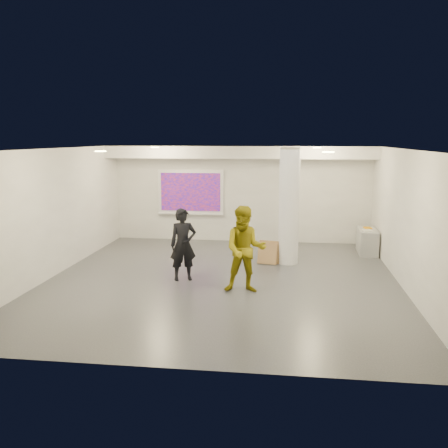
# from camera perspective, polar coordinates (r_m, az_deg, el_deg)

# --- Properties ---
(floor) EXTENTS (8.00, 9.00, 0.01)m
(floor) POSITION_cam_1_polar(r_m,az_deg,el_deg) (11.56, -0.26, -6.46)
(floor) COLOR #36393E
(floor) RESTS_ON ground
(ceiling) EXTENTS (8.00, 9.00, 0.01)m
(ceiling) POSITION_cam_1_polar(r_m,az_deg,el_deg) (11.10, -0.27, 8.59)
(ceiling) COLOR silver
(ceiling) RESTS_ON floor
(wall_back) EXTENTS (8.00, 0.01, 3.00)m
(wall_back) POSITION_cam_1_polar(r_m,az_deg,el_deg) (15.66, 1.97, 3.45)
(wall_back) COLOR silver
(wall_back) RESTS_ON floor
(wall_front) EXTENTS (8.00, 0.01, 3.00)m
(wall_front) POSITION_cam_1_polar(r_m,az_deg,el_deg) (6.89, -5.36, -4.87)
(wall_front) COLOR silver
(wall_front) RESTS_ON floor
(wall_left) EXTENTS (0.01, 9.00, 3.00)m
(wall_left) POSITION_cam_1_polar(r_m,az_deg,el_deg) (12.41, -18.89, 1.24)
(wall_left) COLOR silver
(wall_left) RESTS_ON floor
(wall_right) EXTENTS (0.01, 9.00, 3.00)m
(wall_right) POSITION_cam_1_polar(r_m,az_deg,el_deg) (11.40, 20.07, 0.45)
(wall_right) COLOR silver
(wall_right) RESTS_ON floor
(soffit_band) EXTENTS (8.00, 1.10, 0.36)m
(soffit_band) POSITION_cam_1_polar(r_m,az_deg,el_deg) (15.02, 1.79, 8.22)
(soffit_band) COLOR silver
(soffit_band) RESTS_ON ceiling
(downlight_nw) EXTENTS (0.22, 0.22, 0.02)m
(downlight_nw) POSITION_cam_1_polar(r_m,az_deg,el_deg) (13.99, -7.92, 8.67)
(downlight_nw) COLOR #F8F489
(downlight_nw) RESTS_ON ceiling
(downlight_ne) EXTENTS (0.22, 0.22, 0.02)m
(downlight_ne) POSITION_cam_1_polar(r_m,az_deg,el_deg) (13.51, 10.59, 8.56)
(downlight_ne) COLOR #F8F489
(downlight_ne) RESTS_ON ceiling
(downlight_sw) EXTENTS (0.22, 0.22, 0.02)m
(downlight_sw) POSITION_cam_1_polar(r_m,az_deg,el_deg) (10.19, -13.93, 8.08)
(downlight_sw) COLOR #F8F489
(downlight_sw) RESTS_ON ceiling
(downlight_se) EXTENTS (0.22, 0.22, 0.02)m
(downlight_se) POSITION_cam_1_polar(r_m,az_deg,el_deg) (9.52, 11.83, 8.05)
(downlight_se) COLOR #F8F489
(downlight_se) RESTS_ON ceiling
(column) EXTENTS (0.52, 0.52, 3.00)m
(column) POSITION_cam_1_polar(r_m,az_deg,el_deg) (12.91, 7.44, 2.00)
(column) COLOR white
(column) RESTS_ON floor
(projection_screen) EXTENTS (2.10, 0.13, 1.42)m
(projection_screen) POSITION_cam_1_polar(r_m,az_deg,el_deg) (15.85, -3.83, 3.60)
(projection_screen) COLOR white
(projection_screen) RESTS_ON wall_back
(credenza) EXTENTS (0.52, 1.20, 0.69)m
(credenza) POSITION_cam_1_polar(r_m,az_deg,el_deg) (14.69, 16.05, -1.92)
(credenza) COLOR gray
(credenza) RESTS_ON floor
(papers_stack) EXTENTS (0.34, 0.38, 0.02)m
(papers_stack) POSITION_cam_1_polar(r_m,az_deg,el_deg) (14.39, 16.10, -0.72)
(papers_stack) COLOR silver
(papers_stack) RESTS_ON credenza
(postit_pad) EXTENTS (0.23, 0.29, 0.03)m
(postit_pad) POSITION_cam_1_polar(r_m,az_deg,el_deg) (14.79, 16.09, -0.43)
(postit_pad) COLOR #FFA804
(postit_pad) RESTS_ON credenza
(cardboard_back) EXTENTS (0.55, 0.22, 0.59)m
(cardboard_back) POSITION_cam_1_polar(r_m,az_deg,el_deg) (13.09, 5.21, -3.20)
(cardboard_back) COLOR #977146
(cardboard_back) RESTS_ON floor
(cardboard_front) EXTENTS (0.53, 0.28, 0.55)m
(cardboard_front) POSITION_cam_1_polar(r_m,az_deg,el_deg) (13.01, 4.99, -3.38)
(cardboard_front) COLOR #977146
(cardboard_front) RESTS_ON floor
(woman) EXTENTS (0.71, 0.60, 1.66)m
(woman) POSITION_cam_1_polar(r_m,az_deg,el_deg) (11.45, -4.69, -2.36)
(woman) COLOR black
(woman) RESTS_ON floor
(man) EXTENTS (0.95, 0.77, 1.84)m
(man) POSITION_cam_1_polar(r_m,az_deg,el_deg) (10.51, 2.43, -2.93)
(man) COLOR olive
(man) RESTS_ON floor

